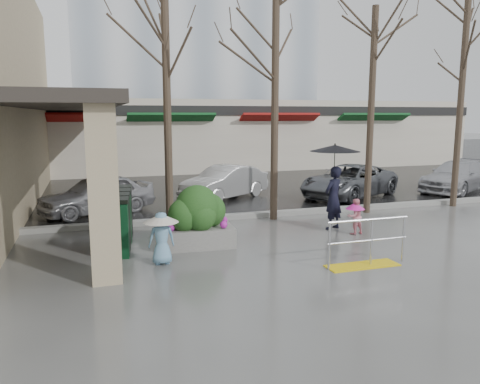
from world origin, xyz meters
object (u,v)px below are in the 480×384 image
handrail (365,249)px  tree_midwest (276,43)px  child_pink (355,214)px  child_blue (161,232)px  car_b (225,182)px  news_boxes (120,219)px  tree_mideast (373,60)px  tree_east (465,48)px  woman (334,177)px  car_d (457,176)px  tree_west (166,43)px  planter (197,217)px  car_c (349,181)px  car_a (97,194)px

handrail → tree_midwest: tree_midwest is taller
child_pink → child_blue: child_blue is taller
child_blue → car_b: bearing=-115.6°
news_boxes → child_pink: bearing=-0.1°
tree_mideast → car_b: (-3.75, 3.88, -4.23)m
tree_east → child_pink: tree_east is taller
woman → car_d: woman is taller
tree_west → planter: (0.30, -2.28, -4.36)m
tree_west → woman: size_ratio=2.83×
child_blue → planter: planter is taller
planter → car_d: (12.25, 4.92, -0.10)m
child_pink → car_c: bearing=-126.7°
handrail → tree_midwest: 6.83m
car_b → news_boxes: bearing=-70.6°
child_pink → tree_west: bearing=-34.6°
car_b → car_c: 4.85m
tree_mideast → car_a: 9.77m
tree_west → car_c: size_ratio=1.50×
tree_midwest → news_boxes: bearing=-161.2°
tree_west → tree_midwest: 3.20m
tree_west → tree_mideast: size_ratio=1.05×
tree_west → planter: size_ratio=3.81×
tree_west → child_pink: 6.87m
handrail → tree_mideast: 7.28m
planter → news_boxes: bearing=159.0°
car_a → car_d: size_ratio=0.85×
tree_west → car_c: 9.12m
car_c → planter: bearing=-82.8°
tree_west → car_a: tree_west is taller
tree_west → car_b: 6.52m
tree_mideast → woman: tree_mideast is taller
woman → car_b: 5.84m
tree_west → handrail: bearing=-55.0°
woman → car_d: bearing=-179.5°
car_c → car_d: size_ratio=1.04×
tree_mideast → car_c: tree_mideast is taller
tree_mideast → car_b: size_ratio=1.70×
tree_mideast → news_boxes: 9.16m
planter → news_boxes: 1.91m
tree_west → tree_mideast: (6.50, 0.00, -0.22)m
tree_midwest → car_a: size_ratio=1.89×
tree_west → car_d: bearing=11.9°
planter → tree_midwest: bearing=38.2°
tree_mideast → car_c: bearing=70.6°
news_boxes → woman: bearing=6.3°
news_boxes → car_c: news_boxes is taller
car_a → car_c: size_ratio=0.82×
tree_midwest → planter: (-2.90, -2.28, -4.51)m
woman → child_pink: woman is taller
planter → car_a: 5.30m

